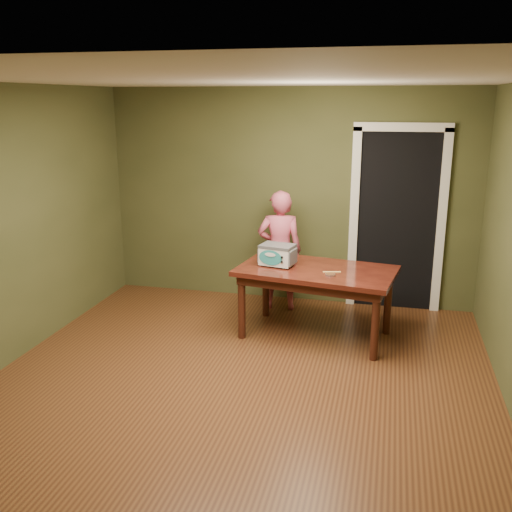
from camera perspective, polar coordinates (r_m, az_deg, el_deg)
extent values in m
plane|color=brown|center=(5.09, -2.10, -13.36)|extent=(5.00, 5.00, 0.00)
cube|color=#4A4D29|center=(7.00, 3.29, 5.92)|extent=(4.50, 0.02, 2.60)
cube|color=#4A4D29|center=(2.45, -18.61, -13.42)|extent=(4.50, 0.02, 2.60)
cube|color=white|center=(4.47, -2.44, 17.31)|extent=(4.50, 5.00, 0.02)
cube|color=black|center=(7.24, 13.89, 3.79)|extent=(0.90, 0.60, 2.10)
cube|color=black|center=(6.93, 13.89, 3.28)|extent=(0.90, 0.02, 2.10)
cube|color=white|center=(6.92, 9.75, 3.51)|extent=(0.10, 0.06, 2.20)
cube|color=white|center=(6.94, 18.03, 2.99)|extent=(0.10, 0.06, 2.20)
cube|color=white|center=(6.78, 14.50, 12.38)|extent=(1.10, 0.06, 0.10)
cube|color=black|center=(5.97, 6.06, -1.49)|extent=(1.72, 1.14, 0.05)
cube|color=#36160D|center=(5.99, 6.04, -2.17)|extent=(1.58, 1.00, 0.10)
cylinder|color=#36160D|center=(6.00, -1.44, -5.09)|extent=(0.08, 0.08, 0.70)
cylinder|color=#36160D|center=(6.61, 1.00, -3.12)|extent=(0.08, 0.08, 0.70)
cylinder|color=#36160D|center=(5.63, 11.84, -6.87)|extent=(0.08, 0.08, 0.70)
cylinder|color=#36160D|center=(6.27, 13.04, -4.58)|extent=(0.08, 0.08, 0.70)
cylinder|color=#4C4F54|center=(6.02, 0.58, -0.94)|extent=(0.02, 0.02, 0.01)
cylinder|color=#4C4F54|center=(6.18, 1.28, -0.50)|extent=(0.02, 0.02, 0.01)
cylinder|color=#4C4F54|center=(5.92, 3.06, -1.25)|extent=(0.02, 0.02, 0.01)
cylinder|color=#4C4F54|center=(6.08, 3.70, -0.80)|extent=(0.02, 0.02, 0.01)
cube|color=white|center=(6.02, 2.16, 0.07)|extent=(0.38, 0.30, 0.19)
cube|color=#4C4F54|center=(5.99, 2.17, 1.01)|extent=(0.39, 0.31, 0.03)
cube|color=#4C4F54|center=(6.09, 0.62, 0.25)|extent=(0.06, 0.22, 0.15)
cube|color=#4C4F54|center=(5.96, 3.73, -0.12)|extent=(0.06, 0.22, 0.15)
ellipsoid|color=teal|center=(5.92, 1.44, -0.19)|extent=(0.25, 0.06, 0.16)
cylinder|color=black|center=(5.86, 2.60, -0.14)|extent=(0.03, 0.02, 0.02)
cylinder|color=black|center=(5.88, 2.60, -0.59)|extent=(0.02, 0.02, 0.02)
cylinder|color=silver|center=(5.73, 7.44, -1.88)|extent=(0.10, 0.10, 0.02)
cylinder|color=#53341B|center=(5.73, 7.44, -1.81)|extent=(0.09, 0.09, 0.01)
cube|color=#ECBF66|center=(5.85, 7.59, -1.59)|extent=(0.18, 0.07, 0.01)
imported|color=#D05570|center=(6.75, 2.38, 0.54)|extent=(0.58, 0.43, 1.44)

